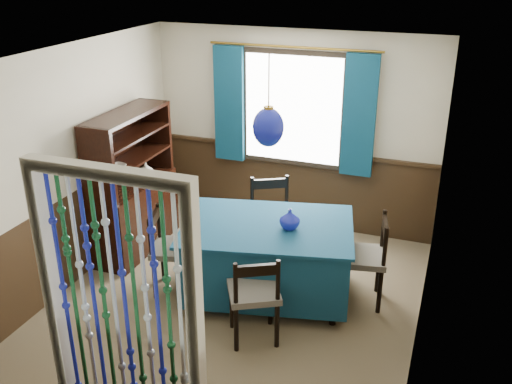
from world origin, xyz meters
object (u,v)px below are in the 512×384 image
at_px(pendant_lamp, 268,127).
at_px(bowl_shelf, 118,166).
at_px(chair_right, 366,258).
at_px(sideboard, 134,203).
at_px(vase_table, 290,220).
at_px(vase_sideboard, 146,169).
at_px(chair_near, 254,294).
at_px(dining_table, 267,255).
at_px(chair_far, 272,219).
at_px(chair_left, 171,249).

bearing_deg(pendant_lamp, bowl_shelf, 176.64).
bearing_deg(chair_right, sideboard, 74.91).
distance_m(vase_table, vase_sideboard, 2.10).
bearing_deg(vase_sideboard, bowl_shelf, -90.00).
relative_size(chair_near, chair_right, 0.96).
bearing_deg(vase_table, bowl_shelf, 176.96).
bearing_deg(chair_right, bowl_shelf, 81.81).
height_order(chair_right, vase_table, vase_table).
relative_size(dining_table, chair_right, 2.01).
bearing_deg(chair_near, sideboard, 120.37).
relative_size(chair_near, vase_sideboard, 4.40).
distance_m(chair_near, vase_sideboard, 2.39).
distance_m(chair_right, vase_table, 0.87).
bearing_deg(sideboard, vase_table, -12.00).
xyz_separation_m(pendant_lamp, vase_sideboard, (-1.76, 0.66, -0.88)).
bearing_deg(chair_far, chair_near, 73.83).
bearing_deg(chair_far, pendant_lamp, 76.38).
relative_size(sideboard, vase_table, 8.84).
bearing_deg(dining_table, bowl_shelf, 163.95).
xyz_separation_m(chair_near, pendant_lamp, (-0.13, 0.74, 1.35)).
bearing_deg(sideboard, chair_right, -3.94).
bearing_deg(chair_right, pendant_lamp, 93.03).
relative_size(chair_left, sideboard, 0.54).
relative_size(chair_right, bowl_shelf, 4.98).
distance_m(chair_near, bowl_shelf, 2.18).
bearing_deg(chair_left, dining_table, 88.12).
height_order(pendant_lamp, vase_sideboard, pendant_lamp).
bearing_deg(chair_near, chair_right, 21.02).
xyz_separation_m(chair_left, vase_table, (1.21, 0.24, 0.43)).
height_order(chair_near, sideboard, sideboard).
distance_m(chair_near, chair_far, 1.49).
bearing_deg(chair_right, vase_table, 97.35).
bearing_deg(chair_left, sideboard, -144.47).
xyz_separation_m(chair_right, vase_sideboard, (-2.72, 0.42, 0.44)).
distance_m(chair_left, vase_sideboard, 1.28).
bearing_deg(sideboard, chair_left, -38.71).
xyz_separation_m(vase_table, bowl_shelf, (-1.99, 0.11, 0.26)).
relative_size(sideboard, vase_sideboard, 8.15).
bearing_deg(sideboard, bowl_shelf, -79.71).
relative_size(dining_table, chair_near, 2.10).
distance_m(dining_table, chair_near, 0.75).
bearing_deg(pendant_lamp, chair_right, 14.14).
distance_m(dining_table, pendant_lamp, 1.36).
bearing_deg(chair_near, bowl_shelf, 127.41).
xyz_separation_m(chair_right, sideboard, (-2.78, 0.19, 0.09)).
bearing_deg(chair_far, chair_right, 128.82).
height_order(chair_left, sideboard, sideboard).
height_order(chair_left, bowl_shelf, bowl_shelf).
bearing_deg(vase_sideboard, pendant_lamp, -20.56).
xyz_separation_m(chair_right, pendant_lamp, (-0.96, -0.24, 1.33)).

